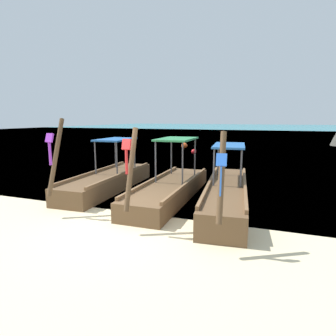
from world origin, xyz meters
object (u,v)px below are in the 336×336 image
(longtail_boat_red_ribbon, at_px, (170,188))
(mooring_buoy_near, at_px, (194,152))
(longtail_boat_blue_ribbon, at_px, (227,194))
(longtail_boat_violet_ribbon, at_px, (108,180))
(mooring_buoy_far, at_px, (184,146))

(longtail_boat_red_ribbon, distance_m, mooring_buoy_near, 11.85)
(mooring_buoy_near, bearing_deg, longtail_boat_blue_ribbon, -70.24)
(longtail_boat_violet_ribbon, bearing_deg, longtail_boat_red_ribbon, -7.07)
(mooring_buoy_near, xyz_separation_m, mooring_buoy_far, (-1.79, 3.44, 0.07))
(mooring_buoy_far, bearing_deg, longtail_boat_violet_ribbon, -83.95)
(mooring_buoy_near, distance_m, mooring_buoy_far, 3.88)
(longtail_boat_red_ribbon, relative_size, mooring_buoy_far, 11.31)
(mooring_buoy_near, bearing_deg, longtail_boat_violet_ribbon, -91.17)
(longtail_boat_violet_ribbon, relative_size, mooring_buoy_far, 11.21)
(longtail_boat_red_ribbon, relative_size, mooring_buoy_near, 15.71)
(longtail_boat_violet_ribbon, relative_size, mooring_buoy_near, 15.58)
(longtail_boat_red_ribbon, xyz_separation_m, longtail_boat_blue_ribbon, (1.90, -0.19, 0.04))
(longtail_boat_red_ribbon, height_order, mooring_buoy_far, longtail_boat_red_ribbon)
(mooring_buoy_near, relative_size, mooring_buoy_far, 0.72)
(longtail_boat_red_ribbon, bearing_deg, mooring_buoy_near, 101.42)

